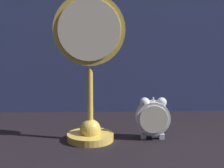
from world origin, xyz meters
TOP-DOWN VIEW (x-y plane):
  - ground_plane at (0.00, 0.00)m, footprint 4.00×4.00m
  - pocket_watch_on_stand at (-0.05, 0.05)m, footprint 0.16×0.11m
  - alarm_clock_twin_bell at (0.09, 0.06)m, footprint 0.08×0.03m

SIDE VIEW (x-z plane):
  - ground_plane at x=0.00m, z-range 0.00..0.00m
  - alarm_clock_twin_bell at x=0.09m, z-range 0.01..0.10m
  - pocket_watch_on_stand at x=-0.05m, z-range -0.01..0.35m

